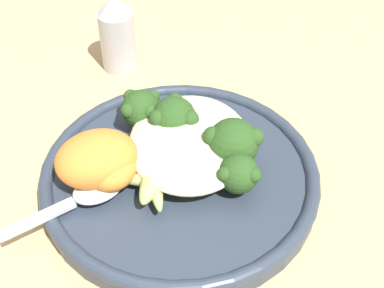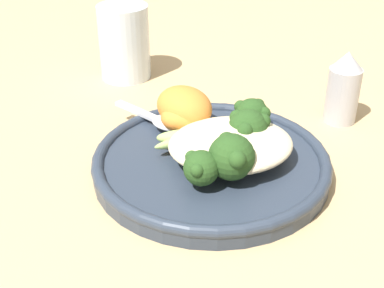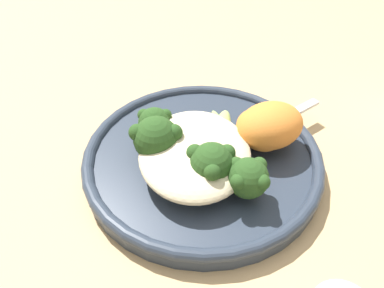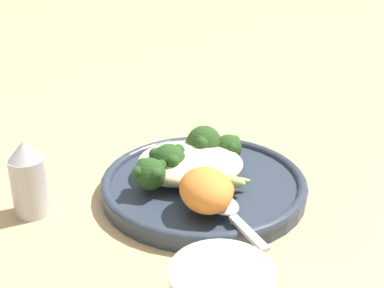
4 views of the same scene
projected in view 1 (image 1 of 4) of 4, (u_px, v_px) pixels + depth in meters
ground_plane at (188, 197)px, 0.45m from camera, size 4.00×4.00×0.00m
plate at (180, 176)px, 0.45m from camera, size 0.23×0.23×0.02m
quinoa_mound at (195, 142)px, 0.45m from camera, size 0.12×0.10×0.03m
broccoli_stalk_0 at (219, 175)px, 0.42m from camera, size 0.03×0.11×0.03m
broccoli_stalk_1 at (223, 148)px, 0.43m from camera, size 0.06×0.10×0.04m
broccoli_stalk_2 at (169, 132)px, 0.45m from camera, size 0.11×0.05×0.04m
broccoli_stalk_3 at (143, 122)px, 0.46m from camera, size 0.13×0.05×0.04m
sweet_potato_chunk_0 at (97, 157)px, 0.42m from camera, size 0.08×0.08×0.04m
sweet_potato_chunk_1 at (108, 168)px, 0.42m from camera, size 0.07×0.06×0.03m
spoon at (88, 193)px, 0.42m from camera, size 0.08×0.09×0.01m
salt_shaker at (117, 33)px, 0.56m from camera, size 0.04×0.04×0.09m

